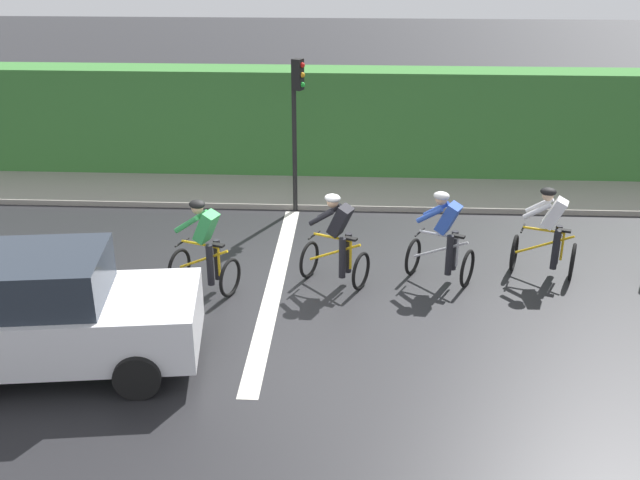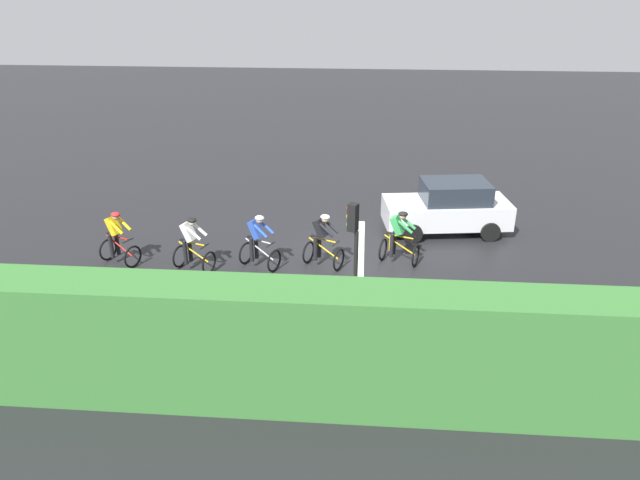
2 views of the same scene
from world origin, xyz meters
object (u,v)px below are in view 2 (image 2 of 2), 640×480
cyclist_fourth (322,242)px  cyclist_mid (258,243)px  traffic_light_near_crossing (354,250)px  cyclist_lead (117,239)px  car_white (448,207)px  cyclist_trailing (399,238)px  cyclist_second (192,245)px

cyclist_fourth → cyclist_mid: bearing=96.6°
traffic_light_near_crossing → cyclist_lead: bearing=65.3°
cyclist_lead → cyclist_mid: (0.07, -4.21, 0.00)m
cyclist_fourth → cyclist_lead: bearing=92.7°
car_white → cyclist_trailing: bearing=144.9°
cyclist_trailing → cyclist_mid: bearing=98.6°
cyclist_mid → cyclist_fourth: (0.21, -1.86, 0.00)m
cyclist_trailing → traffic_light_near_crossing: 4.37m
cyclist_lead → cyclist_trailing: (0.69, -8.31, 0.00)m
car_white → traffic_light_near_crossing: bearing=154.9°
cyclist_fourth → car_white: size_ratio=0.39×
cyclist_lead → car_white: bearing=-72.5°
cyclist_fourth → cyclist_trailing: (0.41, -2.24, 0.00)m
cyclist_second → cyclist_fourth: 3.79m
cyclist_fourth → traffic_light_near_crossing: size_ratio=0.50×
cyclist_lead → cyclist_second: same height
cyclist_mid → cyclist_trailing: bearing=-81.4°
car_white → cyclist_mid: bearing=118.0°
cyclist_trailing → car_white: 3.04m
cyclist_fourth → cyclist_trailing: size_ratio=1.00×
cyclist_mid → traffic_light_near_crossing: bearing=-139.4°
cyclist_second → cyclist_fourth: (0.54, -3.75, 0.00)m
cyclist_lead → car_white: car_white is taller
cyclist_mid → cyclist_lead: bearing=90.9°
cyclist_trailing → cyclist_second: bearing=99.0°
cyclist_lead → cyclist_mid: same height
cyclist_fourth → cyclist_trailing: same height
traffic_light_near_crossing → cyclist_trailing: bearing=-17.8°
cyclist_lead → traffic_light_near_crossing: 7.89m
cyclist_mid → cyclist_fourth: bearing=-83.4°
cyclist_lead → cyclist_fourth: bearing=-87.3°
cyclist_lead → cyclist_fourth: same height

